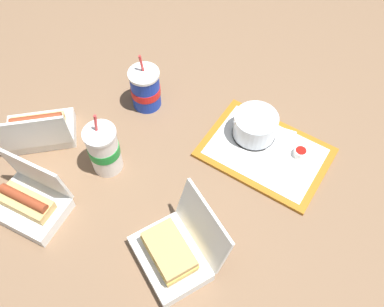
{
  "coord_description": "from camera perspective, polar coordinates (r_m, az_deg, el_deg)",
  "views": [
    {
      "loc": [
        -0.26,
        0.62,
        1.08
      ],
      "look_at": [
        0.0,
        -0.03,
        0.05
      ],
      "focal_mm": 40.0,
      "sensor_mm": 36.0,
      "label": 1
    }
  ],
  "objects": [
    {
      "name": "ground_plane",
      "position": [
        1.27,
        -0.49,
        -2.43
      ],
      "size": [
        3.2,
        3.2,
        0.0
      ],
      "primitive_type": "plane",
      "color": "brown"
    },
    {
      "name": "food_tray",
      "position": [
        1.32,
        9.74,
        0.14
      ],
      "size": [
        0.41,
        0.33,
        0.01
      ],
      "color": "#A56619",
      "rests_on": "ground_plane"
    },
    {
      "name": "cake_container",
      "position": [
        1.31,
        8.4,
        3.61
      ],
      "size": [
        0.14,
        0.14,
        0.08
      ],
      "color": "black",
      "rests_on": "food_tray"
    },
    {
      "name": "ketchup_cup",
      "position": [
        1.31,
        14.24,
        0.14
      ],
      "size": [
        0.04,
        0.04,
        0.02
      ],
      "color": "white",
      "rests_on": "food_tray"
    },
    {
      "name": "napkin_stack",
      "position": [
        1.34,
        11.26,
        1.83
      ],
      "size": [
        0.1,
        0.1,
        0.0
      ],
      "primitive_type": "cube",
      "rotation": [
        0.0,
        0.0,
        -0.0
      ],
      "color": "white",
      "rests_on": "food_tray"
    },
    {
      "name": "plastic_fork",
      "position": [
        1.29,
        8.92,
        -1.06
      ],
      "size": [
        0.11,
        0.05,
        0.0
      ],
      "primitive_type": "cube",
      "rotation": [
        0.0,
        0.0,
        0.35
      ],
      "color": "white",
      "rests_on": "food_tray"
    },
    {
      "name": "clamshell_hotdog_front",
      "position": [
        1.39,
        -19.65,
        3.01
      ],
      "size": [
        0.25,
        0.23,
        0.17
      ],
      "color": "white",
      "rests_on": "ground_plane"
    },
    {
      "name": "clamshell_sandwich_corner",
      "position": [
        1.11,
        -2.49,
        -13.08
      ],
      "size": [
        0.28,
        0.27,
        0.18
      ],
      "color": "white",
      "rests_on": "ground_plane"
    },
    {
      "name": "clamshell_hotdog_back",
      "position": [
        1.25,
        -20.8,
        -6.13
      ],
      "size": [
        0.21,
        0.17,
        0.18
      ],
      "color": "white",
      "rests_on": "ground_plane"
    },
    {
      "name": "soda_cup_back",
      "position": [
        1.24,
        -11.67,
        0.52
      ],
      "size": [
        0.09,
        0.09,
        0.22
      ],
      "color": "white",
      "rests_on": "ground_plane"
    },
    {
      "name": "soda_cup_corner",
      "position": [
        1.38,
        -6.22,
        8.58
      ],
      "size": [
        0.1,
        0.1,
        0.2
      ],
      "color": "#1938B7",
      "rests_on": "ground_plane"
    }
  ]
}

